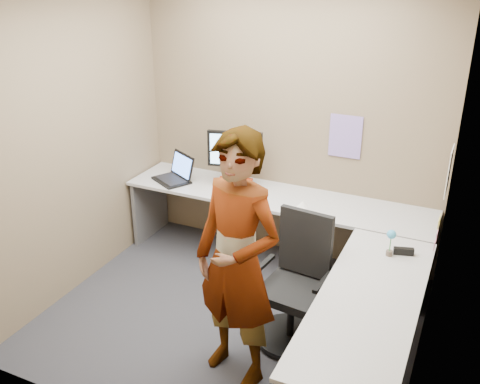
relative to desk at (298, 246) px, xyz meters
The scene contains 20 objects.
ground 0.83m from the desk, 138.54° to the right, with size 3.00×3.00×0.00m, color #292A2F.
wall_back 1.27m from the desk, 115.54° to the left, with size 3.00×3.00×0.00m, color brown.
wall_right 1.36m from the desk, 19.95° to the right, with size 2.70×2.70×0.00m, color brown.
wall_left 2.12m from the desk, 168.73° to the right, with size 2.70×2.70×0.00m, color brown.
desk is the anchor object (origin of this frame).
paper_ream 1.07m from the desk, 145.76° to the left, with size 0.33×0.24×0.07m, color #B83112.
monitor 1.18m from the desk, 144.91° to the left, with size 0.52×0.21×0.50m.
laptop 1.60m from the desk, 160.36° to the left, with size 0.47×0.45×0.26m.
trackball_mouse 1.05m from the desk, 140.92° to the left, with size 0.12×0.08×0.07m.
origami 0.51m from the desk, 104.85° to the left, with size 0.10×0.10×0.06m, color white.
stapler 0.87m from the desk, ahead, with size 0.15×0.04×0.06m, color black.
flower 0.81m from the desk, ahead, with size 0.07×0.07×0.22m.
calendar_purple 1.15m from the desk, 82.85° to the left, with size 0.30×0.01×0.40m, color #846BB7.
calendar_white 1.35m from the desk, 26.02° to the left, with size 0.01×0.28×0.38m, color white.
sticky_note_a 1.13m from the desk, ahead, with size 0.01×0.07×0.07m, color #F2E059.
sticky_note_b 1.10m from the desk, 11.49° to the left, with size 0.01×0.07×0.07m, color pink.
sticky_note_c 1.08m from the desk, ahead, with size 0.01×0.07×0.07m, color pink.
sticky_note_d 1.15m from the desk, 16.61° to the left, with size 0.01×0.07×0.07m, color #F2E059.
office_chair 0.46m from the desk, 72.62° to the right, with size 0.56×0.55×1.03m.
person 1.01m from the desk, 96.70° to the right, with size 0.67×0.44×1.85m, color #999399.
Camera 1 is at (1.64, -3.36, 2.80)m, focal length 40.00 mm.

